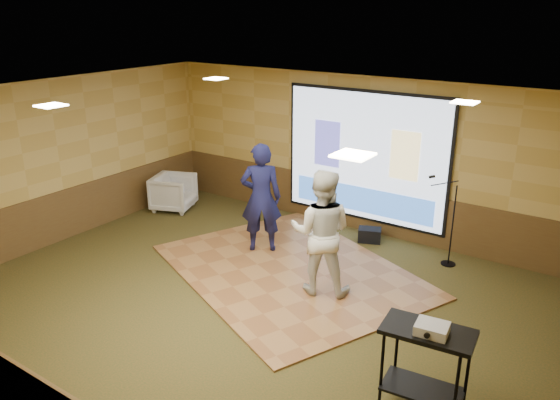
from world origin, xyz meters
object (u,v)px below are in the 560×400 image
Objects in this scene: player_right at (321,232)px; av_table at (426,353)px; banquet_chair at (174,192)px; dance_floor at (290,271)px; mic_stand at (448,237)px; projector at (432,329)px; player_left at (261,198)px; projector_screen at (365,158)px; duffel_bag at (370,235)px.

player_right reaches higher than av_table.
player_right is 4.70m from banquet_chair.
banquet_chair is at bearing 156.01° from av_table.
banquet_chair is (-4.46, 1.36, -0.62)m from player_right.
player_right is (0.75, -0.31, 0.99)m from dance_floor.
mic_stand is (2.05, 1.75, 0.48)m from dance_floor.
projector is (2.29, -1.66, 0.06)m from player_right.
player_left is 1.01× the size of player_right.
banquet_chair is (-6.69, 2.98, -0.33)m from av_table.
projector_screen reaches higher than duffel_bag.
duffel_bag is (0.38, -0.40, -1.35)m from projector_screen.
projector_screen is at bearing 85.37° from dance_floor.
av_table is (2.99, -1.93, 0.70)m from dance_floor.
player_right is at bearing 136.99° from projector.
player_left is at bearing -134.62° from duffel_bag.
dance_floor is at bearing 147.23° from av_table.
projector is at bearing -43.84° from av_table.
projector_screen is 2.69m from player_right.
av_table is at bearing 129.17° from projector.
banquet_chair is at bearing 148.84° from projector.
player_left is at bearing -124.21° from banquet_chair.
dance_floor is at bearing 119.62° from player_left.
av_table is 1.20× the size of banquet_chair.
projector_screen is 1.70× the size of player_right.
projector_screen is 7.97× the size of duffel_bag.
dance_floor is 3.62m from av_table.
player_left is 2.34× the size of banquet_chair.
player_right is 1.94× the size of av_table.
player_left is at bearing -44.95° from player_right.
banquet_chair is at bearing -169.14° from duffel_bag.
dance_floor is at bearing -127.18° from banquet_chair.
duffel_bag is at bearing -46.94° from projector_screen.
mic_stand is at bearing 97.92° from projector.
mic_stand is (-0.94, 3.68, -0.22)m from av_table.
dance_floor is 3.87m from banquet_chair.
player_right reaches higher than dance_floor.
projector is (3.92, -2.38, 0.05)m from player_left.
player_right is at bearing -140.06° from mic_stand.
player_left reaches higher than player_right.
mic_stand is (-0.99, 3.73, -0.57)m from projector.
projector is at bearing 113.11° from player_left.
banquet_chair is (-6.74, 3.03, -0.68)m from projector.
projector_screen is at bearing 133.06° from duffel_bag.
dance_floor is 2.76× the size of mic_stand.
dance_floor is at bearing -157.38° from mic_stand.
player_left reaches higher than av_table.
projector_screen reaches higher than banquet_chair.
player_right is (0.57, -2.58, -0.47)m from projector_screen.
projector_screen is 0.78× the size of dance_floor.
projector_screen reaches higher than projector.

